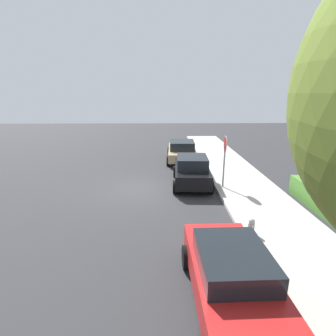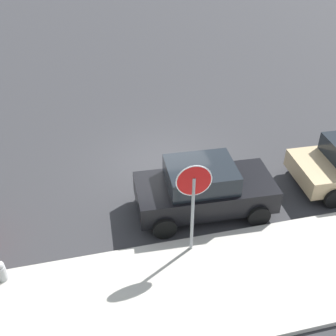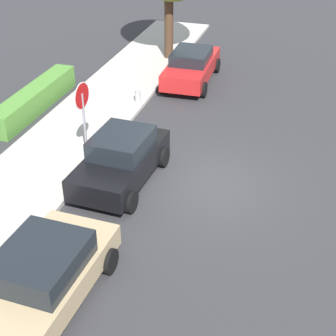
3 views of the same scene
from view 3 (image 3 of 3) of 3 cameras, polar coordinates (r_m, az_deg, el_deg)
name	(u,v)px [view 3 (image 3 of 3)]	position (r m, az deg, el deg)	size (l,w,h in m)	color
ground_plane	(206,184)	(15.66, 4.28, -1.77)	(60.00, 60.00, 0.00)	#2D2D30
sidewalk_curb	(51,156)	(17.31, -12.80, 1.25)	(32.00, 3.17, 0.14)	#B2ADA3
stop_sign	(83,108)	(16.08, -9.39, 6.57)	(0.85, 0.09, 2.73)	gray
parked_car_black	(121,159)	(15.41, -5.22, 1.00)	(3.93, 2.12, 1.56)	black
parked_car_tan	(39,280)	(11.68, -14.07, -11.96)	(4.53, 2.26, 1.45)	tan
parked_car_red	(191,66)	(22.57, 2.60, 11.24)	(4.29, 2.01, 1.44)	red
fire_hydrant	(138,96)	(20.53, -3.37, 7.92)	(0.30, 0.22, 0.72)	#A5A5A8
front_yard_hedge	(35,99)	(20.73, -14.55, 7.41)	(5.35, 0.82, 0.87)	#4C8433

